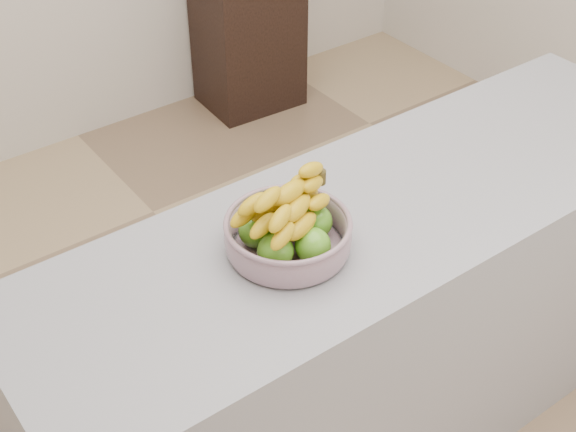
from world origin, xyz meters
The scene contains 4 objects.
ground centered at (0.00, 0.00, 0.00)m, with size 4.00×4.00×0.00m, color tan.
counter centered at (0.00, -0.17, 0.45)m, with size 2.00×0.60×0.90m, color #96959D.
cabinet centered at (0.88, 1.78, 0.42)m, with size 0.47×0.37×0.84m, color black.
fruit_bowl centered at (-0.31, -0.17, 0.96)m, with size 0.30×0.30×0.18m.
Camera 1 is at (-1.15, -1.32, 2.11)m, focal length 50.00 mm.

